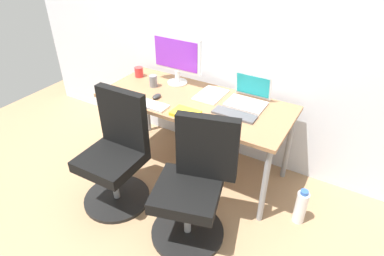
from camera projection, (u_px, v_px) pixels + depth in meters
name	position (u px, v px, depth m)	size (l,w,h in m)	color
ground_plane	(195.00, 167.00, 3.10)	(5.28, 5.28, 0.00)	#9E7A56
back_wall	(221.00, 16.00, 2.70)	(4.40, 0.04, 2.60)	silver
desk	(195.00, 107.00, 2.75)	(1.61, 0.69, 0.71)	#996B47
office_chair_left	(116.00, 155.00, 2.56)	(0.54, 0.54, 0.94)	black
office_chair_right	(194.00, 187.00, 2.25)	(0.54, 0.54, 0.94)	black
water_bottle_on_floor	(301.00, 207.00, 2.47)	(0.09, 0.09, 0.31)	white
desktop_monitor	(177.00, 57.00, 2.85)	(0.48, 0.18, 0.43)	silver
open_laptop	(249.00, 96.00, 2.64)	(0.31, 0.26, 0.23)	silver
keyboard_by_monitor	(148.00, 104.00, 2.63)	(0.34, 0.12, 0.02)	silver
keyboard_by_laptop	(234.00, 114.00, 2.49)	(0.34, 0.12, 0.02)	#515156
mouse_by_monitor	(157.00, 96.00, 2.73)	(0.06, 0.10, 0.03)	#2D2D2D
mouse_by_laptop	(122.00, 96.00, 2.73)	(0.06, 0.10, 0.03)	#B7B7B7
coffee_mug	(139.00, 72.00, 3.09)	(0.08, 0.08, 0.09)	red
pen_cup	(153.00, 81.00, 2.90)	(0.07, 0.07, 0.10)	slate
notebook	(185.00, 113.00, 2.50)	(0.21, 0.15, 0.03)	yellow
paper_pile	(211.00, 95.00, 2.78)	(0.21, 0.30, 0.01)	white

